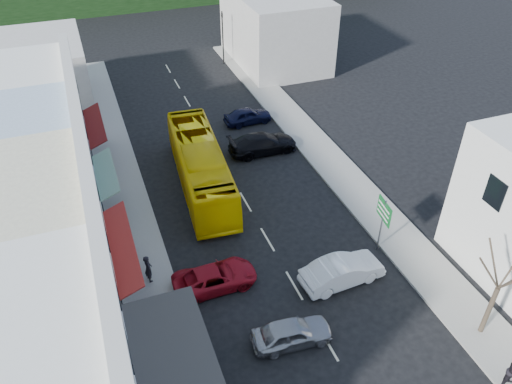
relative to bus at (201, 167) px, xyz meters
name	(u,v)px	position (x,y,z in m)	size (l,w,h in m)	color
ground	(294,285)	(2.23, -10.78, -1.55)	(120.00, 120.00, 0.00)	black
sidewalk_left	(127,208)	(-5.27, -0.78, -1.48)	(3.00, 52.00, 0.15)	gray
sidewalk_right	(332,164)	(9.73, -0.78, -1.48)	(3.00, 52.00, 0.15)	gray
shopfront_row	(31,226)	(-10.26, -5.78, 2.45)	(8.25, 30.00, 8.00)	white
distant_block_left	(38,76)	(-9.77, 16.22, 1.45)	(8.00, 10.00, 6.00)	#B7B2A8
distant_block_right	(275,28)	(13.23, 19.22, 1.95)	(8.00, 12.00, 7.00)	#B7B2A8
bus	(201,167)	(0.00, 0.00, 0.00)	(2.50, 11.60, 3.10)	yellow
car_silver	(292,332)	(0.61, -14.09, -0.85)	(1.80, 4.40, 1.40)	#9D9DA1
car_white	(342,272)	(4.78, -11.39, -0.85)	(1.80, 4.40, 1.40)	white
car_red	(215,277)	(-1.80, -9.29, -0.85)	(1.90, 4.60, 1.40)	maroon
car_black_near	(263,144)	(5.56, 2.70, -0.85)	(1.84, 4.50, 1.40)	black
car_navy_mid	(248,115)	(6.03, 7.45, -0.85)	(1.80, 4.40, 1.40)	black
pedestrian_left	(148,269)	(-5.08, -7.76, -0.55)	(0.60, 0.40, 1.70)	black
direction_sign	(381,226)	(8.03, -9.81, 0.24)	(0.39, 1.62, 3.57)	#105823
street_tree	(498,288)	(9.58, -16.85, 1.63)	(2.06, 2.06, 6.36)	#392D20
traffic_signal	(223,38)	(8.03, 20.53, 1.16)	(0.73, 1.16, 5.41)	black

